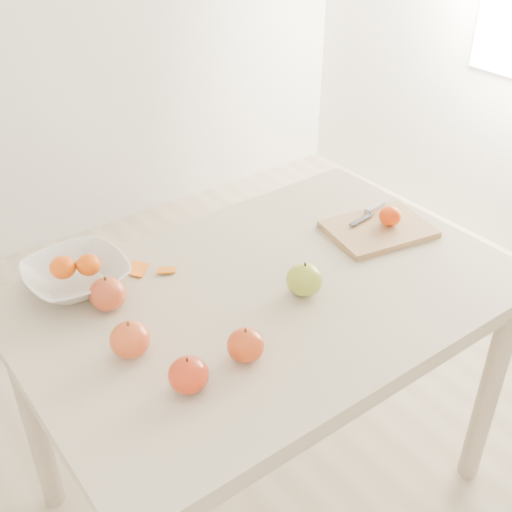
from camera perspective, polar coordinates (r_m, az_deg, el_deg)
ground at (r=2.10m, az=0.87°, el=-19.63°), size 3.50×3.50×0.00m
table at (r=1.63m, az=1.06°, el=-5.74°), size 1.20×0.80×0.75m
cutting_board at (r=1.82m, az=10.83°, el=2.36°), size 0.31×0.25×0.02m
board_tangerine at (r=1.81m, az=11.83°, el=3.50°), size 0.06×0.06×0.05m
fruit_bowl at (r=1.62m, az=-15.69°, el=-1.70°), size 0.25×0.25×0.06m
bowl_tangerine_near at (r=1.61m, az=-16.80°, el=-0.96°), size 0.06×0.06×0.06m
bowl_tangerine_far at (r=1.60m, az=-14.66°, el=-0.75°), size 0.06×0.06×0.05m
orange_peel_a at (r=1.66m, az=-10.48°, el=-1.26°), size 0.07×0.07×0.01m
orange_peel_b at (r=1.64m, az=-7.97°, el=-1.33°), size 0.06×0.05×0.01m
paring_knife at (r=1.88m, az=10.33°, el=4.11°), size 0.17×0.05×0.01m
apple_green at (r=1.54m, az=4.32°, el=-2.09°), size 0.09×0.09×0.08m
apple_red_c at (r=1.35m, az=-0.92°, el=-7.92°), size 0.08×0.08×0.07m
apple_red_a at (r=1.53m, az=-13.06°, el=-3.29°), size 0.09×0.09×0.08m
apple_red_b at (r=1.39m, az=-11.14°, el=-7.29°), size 0.09×0.09×0.08m
apple_red_d at (r=1.29m, az=-6.03°, el=-10.46°), size 0.08×0.08×0.07m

